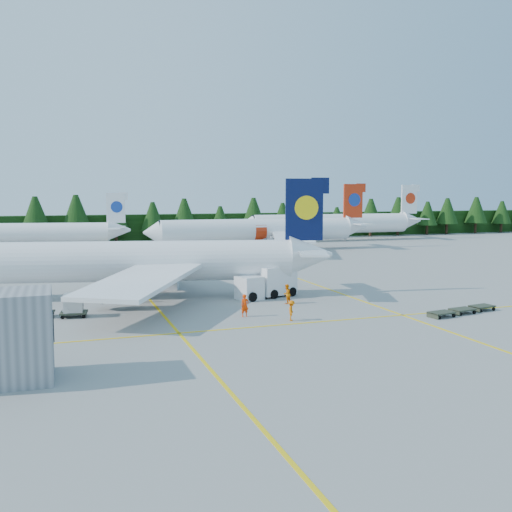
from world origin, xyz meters
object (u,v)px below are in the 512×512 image
object	(u,v)px
airstairs	(160,281)
airliner_red	(254,231)
airliner_navy	(111,262)
service_truck	(266,282)

from	to	relation	value
airstairs	airliner_red	bearing A→B (deg)	74.47
airliner_navy	airstairs	xyz separation A→B (m)	(5.69, 4.10, -2.87)
airliner_red	airstairs	xyz separation A→B (m)	(-23.98, -36.99, -2.97)
service_truck	airliner_red	bearing A→B (deg)	54.80
airliner_navy	service_truck	bearing A→B (deg)	-4.80
airliner_navy	airliner_red	size ratio (longest dim) A/B	0.96
airliner_red	service_truck	world-z (taller)	airliner_red
service_truck	airstairs	bearing A→B (deg)	119.14
airliner_red	service_truck	bearing A→B (deg)	-107.16
airliner_navy	airstairs	bearing A→B (deg)	48.58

